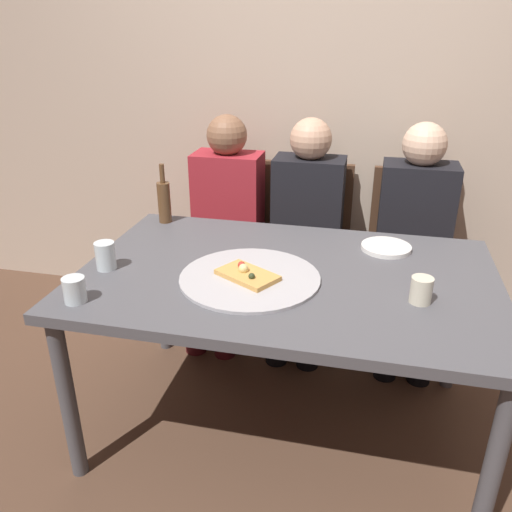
% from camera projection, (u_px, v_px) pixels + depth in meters
% --- Properties ---
extents(ground_plane, '(8.00, 8.00, 0.00)m').
position_uv_depth(ground_plane, '(283.00, 423.00, 2.24)').
color(ground_plane, '#513828').
extents(back_wall, '(6.00, 0.10, 2.60)m').
position_uv_depth(back_wall, '(326.00, 84.00, 2.71)').
color(back_wall, '#BCA893').
rests_on(back_wall, ground_plane).
extents(dining_table, '(1.56, 1.00, 0.73)m').
position_uv_depth(dining_table, '(287.00, 289.00, 1.97)').
color(dining_table, '#4C4C51').
rests_on(dining_table, ground_plane).
extents(pizza_tray, '(0.52, 0.52, 0.01)m').
position_uv_depth(pizza_tray, '(250.00, 278.00, 1.89)').
color(pizza_tray, '#ADADB2').
rests_on(pizza_tray, dining_table).
extents(pizza_slice_last, '(0.26, 0.22, 0.05)m').
position_uv_depth(pizza_slice_last, '(247.00, 274.00, 1.88)').
color(pizza_slice_last, tan).
rests_on(pizza_slice_last, pizza_tray).
extents(wine_bottle, '(0.06, 0.06, 0.28)m').
position_uv_depth(wine_bottle, '(164.00, 201.00, 2.40)').
color(wine_bottle, brown).
rests_on(wine_bottle, dining_table).
extents(tumbler_near, '(0.07, 0.07, 0.09)m').
position_uv_depth(tumbler_near, '(421.00, 290.00, 1.72)').
color(tumbler_near, beige).
rests_on(tumbler_near, dining_table).
extents(tumbler_far, '(0.08, 0.08, 0.11)m').
position_uv_depth(tumbler_far, '(105.00, 256.00, 1.95)').
color(tumbler_far, silver).
rests_on(tumbler_far, dining_table).
extents(wine_glass, '(0.08, 0.08, 0.09)m').
position_uv_depth(wine_glass, '(74.00, 290.00, 1.72)').
color(wine_glass, silver).
rests_on(wine_glass, dining_table).
extents(plate_stack, '(0.20, 0.20, 0.02)m').
position_uv_depth(plate_stack, '(386.00, 247.00, 2.14)').
color(plate_stack, white).
rests_on(plate_stack, dining_table).
extents(chair_left, '(0.44, 0.44, 0.90)m').
position_uv_depth(chair_left, '(232.00, 231.00, 2.93)').
color(chair_left, '#472D1E').
rests_on(chair_left, ground_plane).
extents(chair_middle, '(0.44, 0.44, 0.90)m').
position_uv_depth(chair_middle, '(308.00, 237.00, 2.84)').
color(chair_middle, '#472D1E').
rests_on(chair_middle, ground_plane).
extents(chair_right, '(0.44, 0.44, 0.90)m').
position_uv_depth(chair_right, '(410.00, 246.00, 2.73)').
color(chair_right, '#472D1E').
rests_on(chair_right, ground_plane).
extents(guest_in_sweater, '(0.36, 0.56, 1.17)m').
position_uv_depth(guest_in_sweater, '(224.00, 219.00, 2.74)').
color(guest_in_sweater, maroon).
rests_on(guest_in_sweater, ground_plane).
extents(guest_in_beanie, '(0.36, 0.56, 1.17)m').
position_uv_depth(guest_in_beanie, '(305.00, 225.00, 2.65)').
color(guest_in_beanie, black).
rests_on(guest_in_beanie, ground_plane).
extents(guest_by_wall, '(0.36, 0.56, 1.17)m').
position_uv_depth(guest_by_wall, '(414.00, 234.00, 2.54)').
color(guest_by_wall, black).
rests_on(guest_by_wall, ground_plane).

